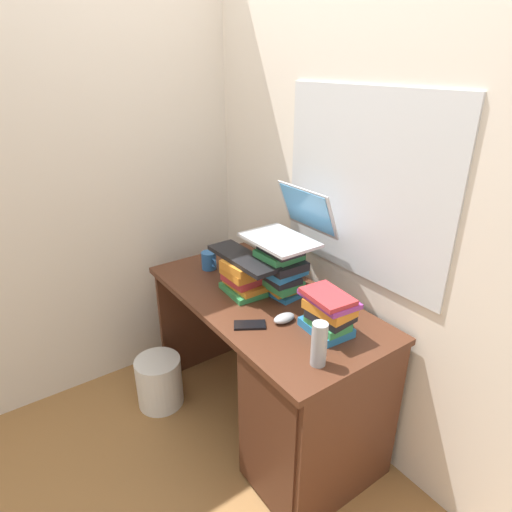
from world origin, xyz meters
TOP-DOWN VIEW (x-y plane):
  - ground_plane at (0.00, 0.00)m, footprint 6.00×6.00m
  - wall_back at (0.00, 0.36)m, footprint 6.00×0.06m
  - wall_left at (-0.87, 0.00)m, footprint 0.05×6.00m
  - desk at (0.31, -0.02)m, footprint 1.26×0.63m
  - book_stack_tall at (0.01, 0.09)m, footprint 0.24×0.19m
  - book_stack_keyboard_riser at (-0.10, -0.04)m, footprint 0.23×0.20m
  - book_stack_side at (0.39, 0.05)m, footprint 0.25×0.18m
  - laptop at (0.01, 0.15)m, footprint 0.35×0.33m
  - keyboard at (-0.11, -0.04)m, footprint 0.42×0.15m
  - computer_mouse at (0.22, -0.05)m, footprint 0.06×0.10m
  - mug at (-0.43, -0.05)m, footprint 0.12×0.08m
  - water_bottle at (0.52, -0.12)m, footprint 0.06×0.06m
  - cell_phone at (0.16, -0.19)m, footprint 0.13×0.15m
  - wastebasket at (-0.43, -0.40)m, footprint 0.25×0.25m

SIDE VIEW (x-z plane):
  - ground_plane at x=0.00m, z-range 0.00..0.00m
  - wastebasket at x=-0.43m, z-range 0.00..0.29m
  - desk at x=0.31m, z-range 0.03..0.78m
  - cell_phone at x=0.16m, z-range 0.75..0.76m
  - computer_mouse at x=0.22m, z-range 0.75..0.79m
  - mug at x=-0.43m, z-range 0.75..0.85m
  - book_stack_keyboard_riser at x=-0.10m, z-range 0.75..0.92m
  - water_bottle at x=0.52m, z-range 0.75..0.93m
  - book_stack_side at x=0.39m, z-range 0.75..0.94m
  - book_stack_tall at x=0.01m, z-range 0.75..1.03m
  - keyboard at x=-0.11m, z-range 0.92..0.94m
  - laptop at x=0.01m, z-range 0.96..1.20m
  - wall_back at x=0.00m, z-range 0.00..2.60m
  - wall_left at x=-0.87m, z-range 0.00..2.60m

